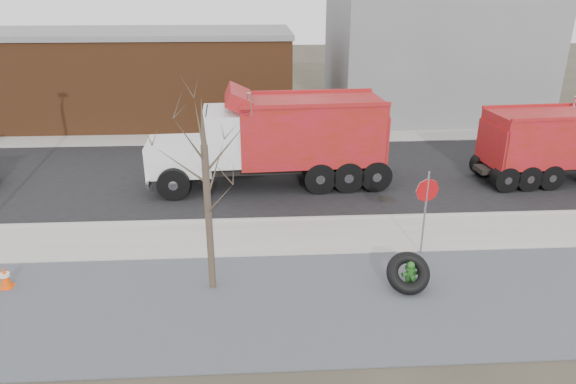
{
  "coord_description": "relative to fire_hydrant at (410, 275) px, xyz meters",
  "views": [
    {
      "loc": [
        -1.87,
        -14.63,
        7.57
      ],
      "look_at": [
        -0.97,
        0.74,
        1.4
      ],
      "focal_mm": 32.0,
      "sensor_mm": 36.0,
      "label": 1
    }
  ],
  "objects": [
    {
      "name": "building_brick",
      "position": [
        -12.11,
        19.89,
        2.29
      ],
      "size": [
        20.2,
        8.2,
        5.3
      ],
      "color": "brown",
      "rests_on": "ground"
    },
    {
      "name": "ground",
      "position": [
        -2.11,
        2.89,
        -0.37
      ],
      "size": [
        120.0,
        120.0,
        0.0
      ],
      "primitive_type": "plane",
      "color": "#383328",
      "rests_on": "ground"
    },
    {
      "name": "road",
      "position": [
        -2.11,
        9.19,
        -0.36
      ],
      "size": [
        60.0,
        9.4,
        0.02
      ],
      "primitive_type": "cube",
      "color": "black",
      "rests_on": "ground"
    },
    {
      "name": "far_sidewalk",
      "position": [
        -2.11,
        14.89,
        -0.34
      ],
      "size": [
        60.0,
        2.0,
        0.06
      ],
      "primitive_type": "cube",
      "color": "#9E9B93",
      "rests_on": "ground"
    },
    {
      "name": "curb",
      "position": [
        -2.11,
        4.44,
        -0.31
      ],
      "size": [
        60.0,
        0.15,
        0.11
      ],
      "primitive_type": "cube",
      "color": "#9E9B93",
      "rests_on": "ground"
    },
    {
      "name": "fire_hydrant",
      "position": [
        0.0,
        0.0,
        0.0
      ],
      "size": [
        0.46,
        0.45,
        0.8
      ],
      "rotation": [
        0.0,
        0.0,
        0.19
      ],
      "color": "#2F6B29",
      "rests_on": "ground"
    },
    {
      "name": "stop_sign",
      "position": [
        0.86,
        1.79,
        1.46
      ],
      "size": [
        0.72,
        0.16,
        2.67
      ],
      "rotation": [
        0.0,
        0.0,
        -0.22
      ],
      "color": "gray",
      "rests_on": "ground"
    },
    {
      "name": "gravel_verge",
      "position": [
        -2.11,
        -0.61,
        -0.35
      ],
      "size": [
        60.0,
        5.0,
        0.03
      ],
      "primitive_type": "cube",
      "color": "slate",
      "rests_on": "ground"
    },
    {
      "name": "bare_tree",
      "position": [
        -5.31,
        0.29,
        2.93
      ],
      "size": [
        3.2,
        3.2,
        5.2
      ],
      "color": "#382D23",
      "rests_on": "ground"
    },
    {
      "name": "truck_tire",
      "position": [
        -0.1,
        -0.13,
        0.14
      ],
      "size": [
        1.21,
        1.07,
        1.08
      ],
      "color": "black",
      "rests_on": "ground"
    },
    {
      "name": "dump_truck_red_a",
      "position": [
        8.71,
        7.81,
        1.33
      ],
      "size": [
        8.29,
        2.82,
        3.33
      ],
      "rotation": [
        0.0,
        0.0,
        0.07
      ],
      "color": "black",
      "rests_on": "ground"
    },
    {
      "name": "dump_truck_red_b",
      "position": [
        -3.21,
        8.0,
        1.66
      ],
      "size": [
        9.62,
        3.22,
        3.98
      ],
      "rotation": [
        0.0,
        0.0,
        3.2
      ],
      "color": "black",
      "rests_on": "ground"
    },
    {
      "name": "building_grey",
      "position": [
        6.89,
        20.89,
        3.63
      ],
      "size": [
        12.0,
        10.0,
        8.0
      ],
      "color": "gray",
      "rests_on": "ground"
    },
    {
      "name": "traffic_cone_far",
      "position": [
        -10.86,
        0.59,
        -0.04
      ],
      "size": [
        0.34,
        0.34,
        0.65
      ],
      "color": "#FD4908",
      "rests_on": "ground"
    },
    {
      "name": "sidewalk",
      "position": [
        -2.11,
        3.14,
        -0.34
      ],
      "size": [
        60.0,
        2.5,
        0.06
      ],
      "primitive_type": "cube",
      "color": "#9E9B93",
      "rests_on": "ground"
    }
  ]
}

